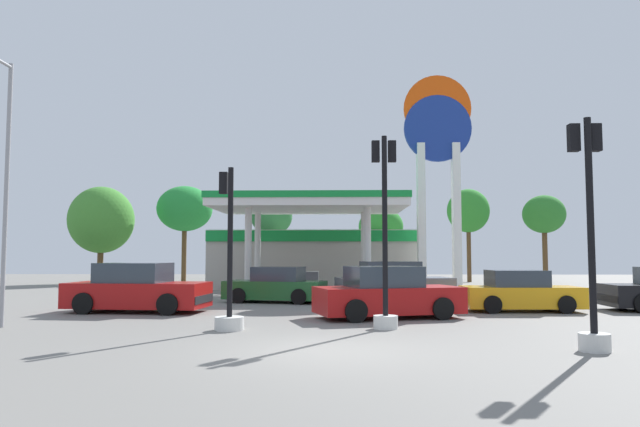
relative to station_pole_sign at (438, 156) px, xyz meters
name	(u,v)px	position (x,y,z in m)	size (l,w,h in m)	color
ground_plane	(327,351)	(-5.54, -18.43, -7.09)	(90.00, 90.00, 0.00)	slate
gas_station	(314,253)	(-6.66, 3.62, -5.09)	(11.64, 12.58, 4.75)	#ADA89E
station_pole_sign	(438,156)	(0.00, 0.00, 0.00)	(3.53, 0.56, 11.37)	white
car_0	(138,290)	(-12.05, -10.76, -6.35)	(4.76, 2.44, 1.64)	black
car_1	(276,286)	(-7.80, -6.69, -6.44)	(4.27, 2.49, 1.43)	black
car_3	(393,284)	(-3.03, -6.49, -6.35)	(4.87, 2.70, 1.65)	black
car_4	(388,295)	(-3.79, -12.40, -6.38)	(4.71, 3.00, 1.57)	black
car_5	(520,293)	(0.91, -10.18, -6.46)	(3.93, 1.85, 1.40)	black
traffic_signal_0	(591,257)	(-0.22, -18.37, -5.22)	(0.65, 0.66, 4.72)	silver
traffic_signal_1	(229,286)	(-8.12, -15.34, -5.98)	(0.75, 0.75, 4.19)	silver
traffic_signal_2	(385,252)	(-4.08, -14.93, -5.10)	(0.65, 0.67, 5.07)	silver
tree_0	(101,220)	(-21.17, 8.40, -2.84)	(4.31, 4.31, 6.51)	brown
tree_1	(185,209)	(-16.02, 10.30, -1.96)	(3.88, 3.88, 6.75)	brown
tree_2	(272,217)	(-9.71, 8.89, -2.60)	(2.82, 2.82, 5.82)	brown
tree_3	(381,227)	(-2.37, 8.28, -3.35)	(2.95, 2.95, 5.05)	brown
tree_4	(468,211)	(4.00, 10.88, -2.12)	(2.96, 2.96, 6.55)	brown
tree_5	(544,215)	(8.99, 10.00, -2.45)	(2.87, 2.87, 6.01)	brown
corner_streetlamp	(3,166)	(-14.24, -15.16, -2.82)	(0.24, 1.48, 7.13)	gray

